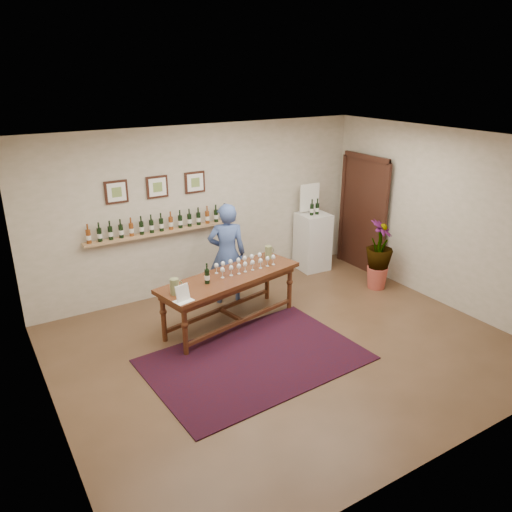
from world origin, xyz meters
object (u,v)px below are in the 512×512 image
display_pedestal (313,241)px  potted_plant (379,255)px  tasting_table (230,283)px  person (227,254)px

display_pedestal → potted_plant: size_ratio=1.03×
tasting_table → person: size_ratio=1.40×
tasting_table → person: person is taller
potted_plant → display_pedestal: bearing=107.3°
tasting_table → potted_plant: (2.82, -0.18, -0.06)m
display_pedestal → potted_plant: display_pedestal is taller
tasting_table → potted_plant: 2.83m
potted_plant → person: 2.65m
tasting_table → display_pedestal: display_pedestal is taller
tasting_table → display_pedestal: (2.41, 1.15, -0.13)m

